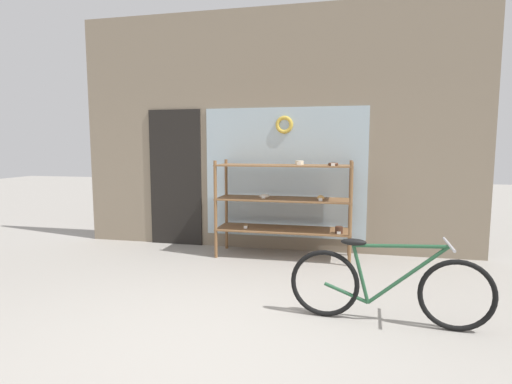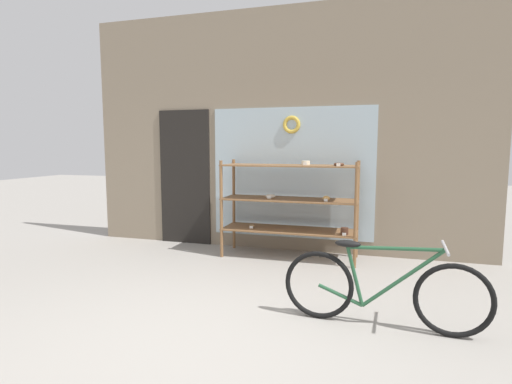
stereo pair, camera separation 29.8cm
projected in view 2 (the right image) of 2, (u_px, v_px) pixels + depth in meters
The scene contains 4 objects.
ground_plane at pixel (193, 339), 3.21m from camera, with size 30.00×30.00×0.00m, color gray.
storefront_facade at pixel (277, 134), 5.86m from camera, with size 5.98×0.13×3.52m.
display_case at pixel (291, 200), 5.48m from camera, with size 1.85×0.56×1.35m.
bicycle at pixel (382, 289), 3.38m from camera, with size 1.71×0.46×0.75m.
Camera 2 is at (1.35, -2.79, 1.54)m, focal length 28.00 mm.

